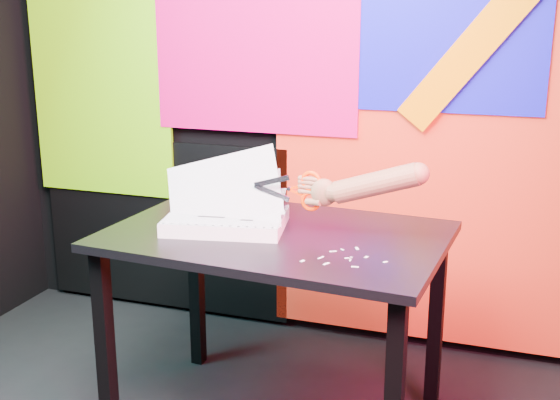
% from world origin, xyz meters
% --- Properties ---
extents(room, '(3.01, 3.01, 2.71)m').
position_xyz_m(room, '(0.00, 0.00, 1.35)').
color(room, black).
rests_on(room, ground).
extents(backdrop, '(2.88, 0.05, 2.08)m').
position_xyz_m(backdrop, '(0.06, 1.46, 0.96)').
color(backdrop, red).
rests_on(backdrop, ground).
extents(work_table, '(1.18, 0.83, 0.75)m').
position_xyz_m(work_table, '(0.13, 0.67, 0.65)').
color(work_table, black).
rests_on(work_table, ground).
extents(printout_stack, '(0.48, 0.37, 0.30)m').
position_xyz_m(printout_stack, '(-0.05, 0.66, 0.78)').
color(printout_stack, silver).
rests_on(printout_stack, work_table).
extents(scissors, '(0.25, 0.03, 0.14)m').
position_xyz_m(scissors, '(0.23, 0.68, 0.90)').
color(scissors, '#AFB1C1').
rests_on(scissors, printout_stack).
extents(hand_forearm, '(0.43, 0.10, 0.18)m').
position_xyz_m(hand_forearm, '(0.44, 0.66, 0.94)').
color(hand_forearm, brown).
rests_on(hand_forearm, work_table).
extents(paper_clippings, '(0.25, 0.19, 0.00)m').
position_xyz_m(paper_clippings, '(0.41, 0.49, 0.75)').
color(paper_clippings, silver).
rests_on(paper_clippings, work_table).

